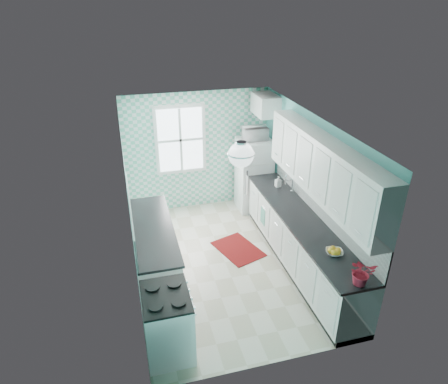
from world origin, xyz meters
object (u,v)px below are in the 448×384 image
object	(u,v)px
stove	(168,322)
sink	(282,195)
fridge	(254,175)
potted_plant	(362,273)
microwave	(255,134)
fruit_bowl	(334,252)
ceiling_light	(241,155)

from	to	relation	value
stove	sink	world-z (taller)	sink
fridge	potted_plant	xyz separation A→B (m)	(0.09, -3.85, 0.34)
fridge	microwave	bearing A→B (deg)	54.47
sink	microwave	distance (m)	1.50
microwave	fridge	bearing A→B (deg)	55.61
fruit_bowl	stove	bearing A→B (deg)	-175.28
ceiling_light	microwave	distance (m)	2.88
ceiling_light	microwave	world-z (taller)	ceiling_light
potted_plant	ceiling_light	bearing A→B (deg)	133.13
fridge	potted_plant	bearing A→B (deg)	-88.56
fridge	fruit_bowl	xyz separation A→B (m)	(0.09, -3.20, 0.19)
ceiling_light	sink	xyz separation A→B (m)	(1.20, 1.28, -1.39)
fridge	fruit_bowl	bearing A→B (deg)	-88.28
fruit_bowl	potted_plant	size ratio (longest dim) A/B	0.67
stove	fruit_bowl	bearing A→B (deg)	1.09
ceiling_light	fridge	world-z (taller)	ceiling_light
ceiling_light	sink	bearing A→B (deg)	46.77
fridge	stove	xyz separation A→B (m)	(-2.31, -3.40, -0.30)
fruit_bowl	sink	bearing A→B (deg)	89.89
ceiling_light	fridge	size ratio (longest dim) A/B	0.23
fridge	microwave	xyz separation A→B (m)	(0.00, 0.00, 0.91)
ceiling_light	potted_plant	bearing A→B (deg)	-46.87
fruit_bowl	potted_plant	distance (m)	0.67
fridge	sink	world-z (taller)	fridge
potted_plant	microwave	distance (m)	3.90
sink	fruit_bowl	world-z (taller)	sink
ceiling_light	stove	xyz separation A→B (m)	(-1.20, -0.83, -1.85)
sink	microwave	world-z (taller)	microwave
stove	sink	size ratio (longest dim) A/B	1.67
ceiling_light	potted_plant	world-z (taller)	ceiling_light
stove	microwave	size ratio (longest dim) A/B	1.88
stove	microwave	xyz separation A→B (m)	(2.31, 3.40, 1.21)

